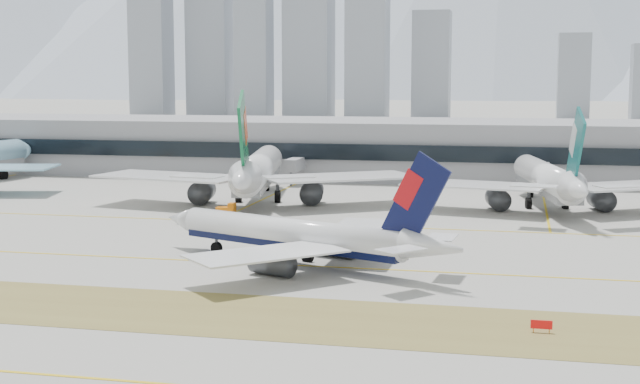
% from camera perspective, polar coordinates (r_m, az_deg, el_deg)
% --- Properties ---
extents(ground, '(3000.00, 3000.00, 0.00)m').
position_cam_1_polar(ground, '(130.48, -1.86, -4.24)').
color(ground, '#A4A199').
rests_on(ground, ground).
extents(apron_markings, '(360.00, 122.22, 0.06)m').
position_cam_1_polar(apron_markings, '(81.10, -11.62, -11.55)').
color(apron_markings, olive).
rests_on(apron_markings, ground).
extents(taxiing_airliner, '(48.47, 41.05, 17.17)m').
position_cam_1_polar(taxiing_airliner, '(124.47, -1.21, -2.85)').
color(taxiing_airliner, white).
rests_on(taxiing_airliner, ground).
extents(widebody_eva, '(67.29, 66.72, 24.40)m').
position_cam_1_polar(widebody_eva, '(187.60, -4.04, 1.26)').
color(widebody_eva, white).
rests_on(widebody_eva, ground).
extents(widebody_cathay, '(59.49, 58.94, 21.54)m').
position_cam_1_polar(widebody_cathay, '(183.76, 14.43, 0.69)').
color(widebody_cathay, white).
rests_on(widebody_cathay, ground).
extents(terminal, '(280.00, 43.10, 15.00)m').
position_cam_1_polar(terminal, '(241.49, 4.96, 2.82)').
color(terminal, gray).
rests_on(terminal, ground).
extents(hold_sign_right, '(2.20, 0.15, 1.35)m').
position_cam_1_polar(hold_sign_right, '(95.20, 13.99, -8.25)').
color(hold_sign_right, red).
rests_on(hold_sign_right, ground).
extents(gse_b, '(3.55, 2.00, 2.60)m').
position_cam_1_polar(gse_b, '(170.37, -5.98, -1.21)').
color(gse_b, orange).
rests_on(gse_b, ground).
extents(city_skyline, '(342.00, 49.80, 140.00)m').
position_cam_1_polar(city_skyline, '(594.16, -0.91, 9.53)').
color(city_skyline, '#8C94A0').
rests_on(city_skyline, ground).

